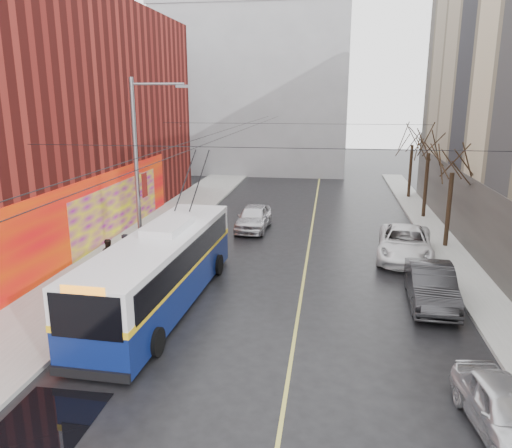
# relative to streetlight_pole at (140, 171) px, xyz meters

# --- Properties ---
(ground) EXTENTS (140.00, 140.00, 0.00)m
(ground) POSITION_rel_streetlight_pole_xyz_m (6.14, -10.00, -4.85)
(ground) COLOR black
(ground) RESTS_ON ground
(sidewalk_left) EXTENTS (4.00, 60.00, 0.15)m
(sidewalk_left) POSITION_rel_streetlight_pole_xyz_m (-1.86, 2.00, -4.77)
(sidewalk_left) COLOR gray
(sidewalk_left) RESTS_ON ground
(sidewalk_right) EXTENTS (2.00, 60.00, 0.15)m
(sidewalk_right) POSITION_rel_streetlight_pole_xyz_m (15.14, 2.00, -4.77)
(sidewalk_right) COLOR gray
(sidewalk_right) RESTS_ON ground
(lane_line) EXTENTS (0.12, 50.00, 0.01)m
(lane_line) POSITION_rel_streetlight_pole_xyz_m (7.64, 4.00, -4.84)
(lane_line) COLOR #BFB74C
(lane_line) RESTS_ON ground
(building_far) EXTENTS (20.50, 12.10, 18.00)m
(building_far) POSITION_rel_streetlight_pole_xyz_m (0.14, 34.99, 4.17)
(building_far) COLOR gray
(building_far) RESTS_ON ground
(streetlight_pole) EXTENTS (2.65, 0.60, 9.00)m
(streetlight_pole) POSITION_rel_streetlight_pole_xyz_m (0.00, 0.00, 0.00)
(streetlight_pole) COLOR slate
(streetlight_pole) RESTS_ON ground
(catenary_wires) EXTENTS (18.00, 60.00, 0.22)m
(catenary_wires) POSITION_rel_streetlight_pole_xyz_m (3.60, 4.77, 1.40)
(catenary_wires) COLOR black
(tree_near) EXTENTS (3.20, 3.20, 6.40)m
(tree_near) POSITION_rel_streetlight_pole_xyz_m (15.14, 6.00, 0.13)
(tree_near) COLOR black
(tree_near) RESTS_ON ground
(tree_mid) EXTENTS (3.20, 3.20, 6.68)m
(tree_mid) POSITION_rel_streetlight_pole_xyz_m (15.14, 13.00, 0.41)
(tree_mid) COLOR black
(tree_mid) RESTS_ON ground
(tree_far) EXTENTS (3.20, 3.20, 6.57)m
(tree_far) POSITION_rel_streetlight_pole_xyz_m (15.14, 20.00, 0.30)
(tree_far) COLOR black
(tree_far) RESTS_ON ground
(puddle) EXTENTS (2.39, 3.74, 0.01)m
(puddle) POSITION_rel_streetlight_pole_xyz_m (1.62, -11.86, -4.84)
(puddle) COLOR black
(puddle) RESTS_ON ground
(pigeons_flying) EXTENTS (1.97, 1.83, 2.37)m
(pigeons_flying) POSITION_rel_streetlight_pole_xyz_m (3.16, -0.42, 2.40)
(pigeons_flying) COLOR slate
(trolleybus) EXTENTS (3.15, 12.00, 5.64)m
(trolleybus) POSITION_rel_streetlight_pole_xyz_m (2.18, -3.82, -3.28)
(trolleybus) COLOR #0A1850
(trolleybus) RESTS_ON ground
(parked_car_a) EXTENTS (2.06, 4.06, 1.32)m
(parked_car_a) POSITION_rel_streetlight_pole_xyz_m (13.14, -10.15, -4.18)
(parked_car_a) COLOR silver
(parked_car_a) RESTS_ON ground
(parked_car_b) EXTENTS (1.91, 4.92, 1.60)m
(parked_car_b) POSITION_rel_streetlight_pole_xyz_m (12.86, -2.08, -4.05)
(parked_car_b) COLOR #252528
(parked_car_b) RESTS_ON ground
(parked_car_c) EXTENTS (3.37, 6.08, 1.61)m
(parked_car_c) POSITION_rel_streetlight_pole_xyz_m (12.63, 3.82, -4.04)
(parked_car_c) COLOR silver
(parked_car_c) RESTS_ON ground
(following_car) EXTENTS (2.03, 4.67, 1.57)m
(following_car) POSITION_rel_streetlight_pole_xyz_m (4.01, 8.35, -4.06)
(following_car) COLOR silver
(following_car) RESTS_ON ground
(pedestrian_a) EXTENTS (0.47, 0.70, 1.88)m
(pedestrian_a) POSITION_rel_streetlight_pole_xyz_m (-0.54, -0.77, -3.76)
(pedestrian_a) COLOR black
(pedestrian_a) RESTS_ON sidewalk_left
(pedestrian_b) EXTENTS (1.05, 1.02, 1.71)m
(pedestrian_b) POSITION_rel_streetlight_pole_xyz_m (-1.22, -1.17, -3.84)
(pedestrian_b) COLOR black
(pedestrian_b) RESTS_ON sidewalk_left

